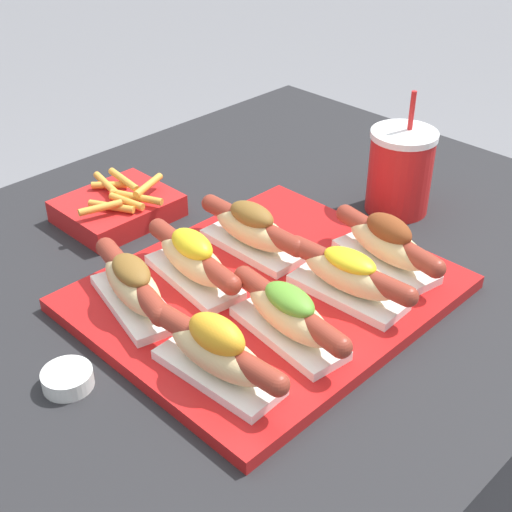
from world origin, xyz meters
The scene contains 12 objects.
patio_table centered at (0.00, 0.00, 0.38)m, with size 1.23×0.90×0.76m.
serving_tray centered at (-0.01, -0.09, 0.77)m, with size 0.45×0.38×0.02m.
hot_dog_0 centered at (-0.17, -0.17, 0.81)m, with size 0.07×0.20×0.08m.
hot_dog_1 centered at (-0.07, -0.18, 0.81)m, with size 0.08×0.20×0.07m.
hot_dog_2 centered at (0.04, -0.18, 0.81)m, with size 0.07×0.20×0.07m.
hot_dog_3 centered at (0.14, -0.17, 0.81)m, with size 0.09×0.20×0.07m.
hot_dog_4 centered at (-0.16, 0.00, 0.81)m, with size 0.10×0.19×0.07m.
hot_dog_5 centered at (-0.07, -0.01, 0.81)m, with size 0.08×0.20×0.07m.
hot_dog_6 centered at (0.04, -0.01, 0.81)m, with size 0.06×0.20×0.07m.
sauce_bowl centered at (-0.29, -0.05, 0.77)m, with size 0.06×0.06×0.02m.
drink_cup centered at (0.31, -0.07, 0.83)m, with size 0.10×0.10×0.19m.
fries_basket centered at (-0.03, 0.22, 0.78)m, with size 0.17×0.15×0.06m.
Camera 1 is at (-0.56, -0.61, 1.32)m, focal length 50.00 mm.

